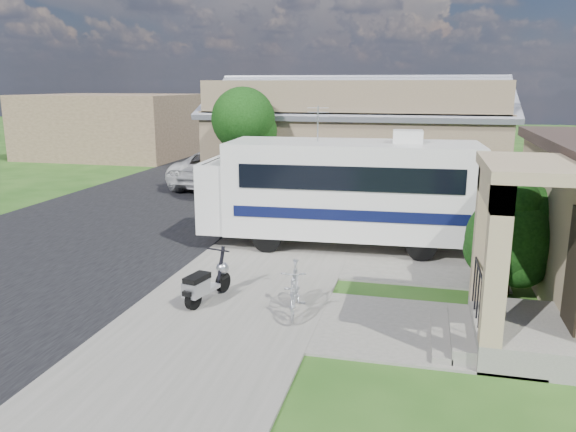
% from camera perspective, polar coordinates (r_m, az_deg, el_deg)
% --- Properties ---
extents(ground, '(120.00, 120.00, 0.00)m').
position_cam_1_polar(ground, '(12.61, -0.45, -8.43)').
color(ground, '#1B4312').
extents(street_slab, '(9.00, 80.00, 0.02)m').
position_cam_1_polar(street_slab, '(24.19, -12.06, 1.88)').
color(street_slab, black).
rests_on(street_slab, ground).
extents(sidewalk_slab, '(4.00, 80.00, 0.06)m').
position_cam_1_polar(sidewalk_slab, '(22.20, 3.27, 1.20)').
color(sidewalk_slab, '#65635A').
rests_on(sidewalk_slab, ground).
extents(driveway_slab, '(7.00, 6.00, 0.05)m').
position_cam_1_polar(driveway_slab, '(16.59, 8.37, -3.12)').
color(driveway_slab, '#65635A').
rests_on(driveway_slab, ground).
extents(walk_slab, '(4.00, 3.00, 0.05)m').
position_cam_1_polar(walk_slab, '(11.36, 13.41, -11.22)').
color(walk_slab, '#65635A').
rests_on(walk_slab, ground).
extents(warehouse, '(12.50, 8.40, 5.04)m').
position_cam_1_polar(warehouse, '(25.64, 7.15, 7.18)').
color(warehouse, '#755F49').
rests_on(warehouse, ground).
extents(distant_bldg_far, '(10.00, 8.00, 4.00)m').
position_cam_1_polar(distant_bldg_far, '(38.91, -17.37, 8.75)').
color(distant_bldg_far, brown).
rests_on(distant_bldg_far, ground).
extents(distant_bldg_near, '(8.00, 7.00, 3.20)m').
position_cam_1_polar(distant_bldg_near, '(48.85, -8.03, 9.55)').
color(distant_bldg_near, '#755F49').
rests_on(distant_bldg_near, ground).
extents(street_tree_a, '(2.44, 2.40, 4.58)m').
position_cam_1_polar(street_tree_a, '(21.49, -4.27, 9.46)').
color(street_tree_a, black).
rests_on(street_tree_a, ground).
extents(street_tree_b, '(2.44, 2.40, 4.73)m').
position_cam_1_polar(street_tree_b, '(31.14, 1.42, 10.93)').
color(street_tree_b, black).
rests_on(street_tree_b, ground).
extents(street_tree_c, '(2.44, 2.40, 4.42)m').
position_cam_1_polar(street_tree_c, '(39.99, 4.18, 11.01)').
color(street_tree_c, black).
rests_on(street_tree_c, ground).
extents(motorhome, '(7.96, 2.89, 4.02)m').
position_cam_1_polar(motorhome, '(16.25, 5.43, 2.79)').
color(motorhome, silver).
rests_on(motorhome, ground).
extents(shrub, '(2.18, 2.08, 2.67)m').
position_cam_1_polar(shrub, '(13.52, 21.92, -1.84)').
color(shrub, black).
rests_on(shrub, ground).
extents(scooter, '(0.71, 1.61, 1.07)m').
position_cam_1_polar(scooter, '(12.28, -8.40, -6.81)').
color(scooter, black).
rests_on(scooter, ground).
extents(bicycle, '(0.75, 1.79, 1.04)m').
position_cam_1_polar(bicycle, '(11.61, 0.66, -7.65)').
color(bicycle, '#ADAEB5').
rests_on(bicycle, ground).
extents(pickup_truck, '(3.47, 6.45, 1.72)m').
position_cam_1_polar(pickup_truck, '(26.52, -6.62, 4.94)').
color(pickup_truck, silver).
rests_on(pickup_truck, ground).
extents(van, '(3.26, 6.70, 1.88)m').
position_cam_1_polar(van, '(32.49, -3.52, 6.67)').
color(van, silver).
rests_on(van, ground).
extents(garden_hose, '(0.44, 0.44, 0.20)m').
position_cam_1_polar(garden_hose, '(12.04, 17.35, -9.65)').
color(garden_hose, '#136117').
rests_on(garden_hose, ground).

